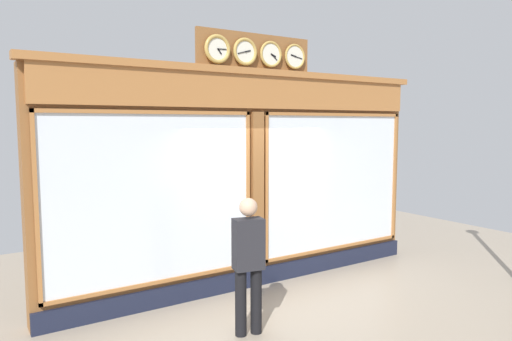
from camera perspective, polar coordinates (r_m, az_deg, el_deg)
name	(u,v)px	position (r m, az deg, el deg)	size (l,w,h in m)	color
shop_facade	(252,177)	(7.44, -0.53, -0.83)	(6.70, 0.42, 3.94)	brown
pedestrian	(248,260)	(5.78, -0.93, -10.82)	(0.40, 0.29, 1.69)	black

